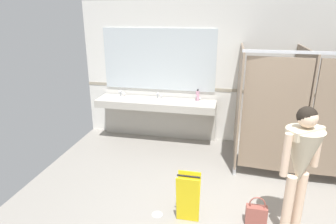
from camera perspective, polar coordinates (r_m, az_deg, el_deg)
The scene contains 10 objects.
wall_back at distance 5.75m, azimuth 14.72°, elevation 6.97°, with size 6.36×0.12×2.69m, color silver.
wall_back_tile_band at distance 5.76m, azimuth 14.50°, elevation 3.97°, with size 6.36×0.01×0.06m, color #9E937F.
vanity_counter at distance 5.84m, azimuth -2.20°, elevation 0.42°, with size 2.34×0.55×0.96m.
mirror_panel at distance 5.80m, azimuth -1.84°, elevation 10.17°, with size 2.24×0.02×1.19m, color silver.
bathroom_stalls at distance 5.03m, azimuth 24.63°, elevation 0.56°, with size 1.99×1.38×1.99m.
person_standing at distance 3.53m, azimuth 24.53°, elevation -8.13°, with size 0.56×0.56×1.56m.
handbag at distance 3.94m, azimuth 16.84°, elevation -18.56°, with size 0.25×0.11×0.38m.
soap_dispenser at distance 5.68m, azimuth 5.79°, elevation 3.22°, with size 0.07×0.07×0.22m.
wet_floor_sign at distance 3.73m, azimuth 3.94°, elevation -16.32°, with size 0.28×0.19×0.65m.
floor_drain_cover at distance 4.00m, azimuth -2.12°, elevation -19.33°, with size 0.14×0.14×0.01m, color #B7BABF.
Camera 1 is at (-0.29, -2.84, 2.49)m, focal length 31.23 mm.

